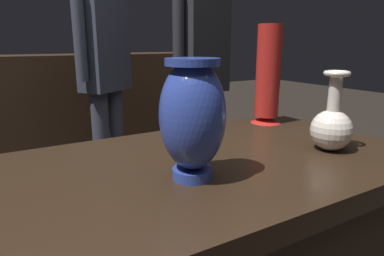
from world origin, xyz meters
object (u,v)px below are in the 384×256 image
vase_centerpiece (193,116)px  visitor_near_right (203,69)px  shelf_vase_right (107,46)px  vase_tall_behind (332,125)px  visitor_center_back (105,67)px  vase_left_accent (268,77)px

vase_centerpiece → visitor_near_right: (0.85, 1.29, -0.02)m
visitor_near_right → shelf_vase_right: bearing=-84.7°
shelf_vase_right → vase_centerpiece: bearing=-103.5°
vase_centerpiece → shelf_vase_right: shelf_vase_right is taller
vase_tall_behind → visitor_center_back: visitor_center_back is taller
visitor_center_back → vase_centerpiece: bearing=46.3°
shelf_vase_right → visitor_center_back: size_ratio=0.06×
shelf_vase_right → visitor_center_back: visitor_center_back is taller
vase_tall_behind → shelf_vase_right: shelf_vase_right is taller
vase_centerpiece → visitor_center_back: bearing=79.3°
vase_tall_behind → vase_left_accent: bearing=77.1°
vase_tall_behind → vase_centerpiece: bearing=177.2°
visitor_near_right → visitor_center_back: (-0.56, 0.29, 0.02)m
vase_left_accent → visitor_center_back: size_ratio=0.22×
vase_left_accent → shelf_vase_right: vase_left_accent is taller
vase_tall_behind → visitor_center_back: size_ratio=0.14×
vase_left_accent → visitor_near_right: 1.04m
vase_centerpiece → visitor_near_right: size_ratio=0.16×
vase_tall_behind → visitor_center_back: 1.60m
vase_left_accent → shelf_vase_right: bearing=88.2°
vase_left_accent → visitor_center_back: (-0.21, 1.26, -0.04)m
vase_tall_behind → visitor_near_right: bearing=71.9°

